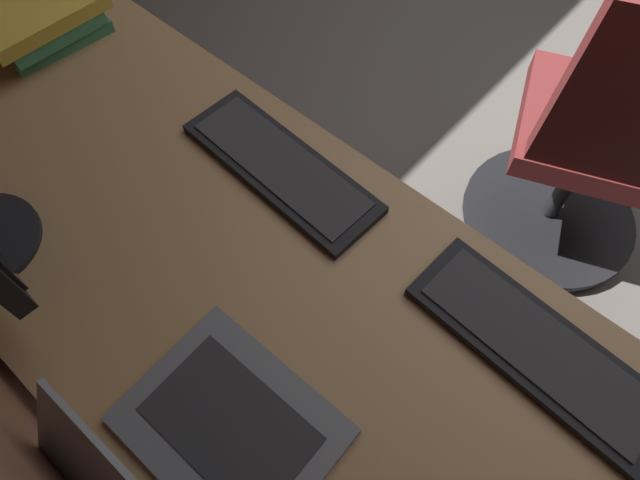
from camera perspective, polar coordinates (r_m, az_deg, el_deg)
name	(u,v)px	position (r m, az deg, el deg)	size (l,w,h in m)	color
floor_plane	(616,110)	(2.45, 28.71, 11.92)	(4.89, 4.89, 0.00)	#59544F
desk	(301,342)	(0.94, -2.05, -10.66)	(2.36, 0.69, 0.73)	#936D47
drawer_pedestal	(155,271)	(1.42, -16.99, -3.14)	(0.40, 0.51, 0.69)	#936D47
laptop_left	(191,457)	(0.80, -13.43, -21.39)	(0.31, 0.34, 0.21)	#595B60
keyboard_main	(537,347)	(0.93, 21.86, -10.47)	(0.43, 0.16, 0.02)	black
keyboard_spare	(281,167)	(1.04, -4.13, 7.69)	(0.43, 0.16, 0.02)	black
book_stack_near	(39,17)	(1.43, -27.51, 20.13)	(0.23, 0.28, 0.09)	#3D8456
office_chair	(602,150)	(1.61, 27.57, 8.43)	(0.57, 0.61, 0.97)	maroon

